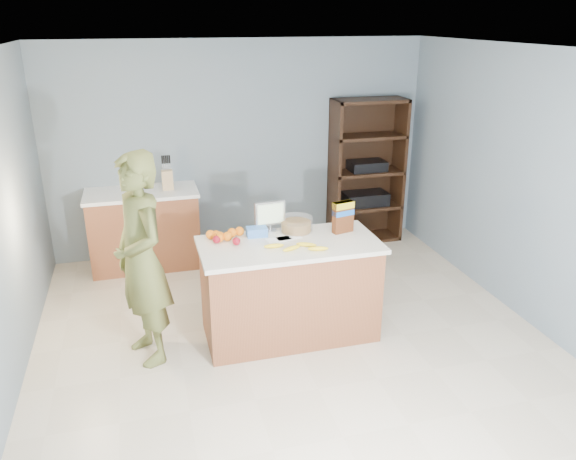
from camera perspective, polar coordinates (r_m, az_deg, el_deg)
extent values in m
cube|color=beige|center=(5.00, 1.07, -12.17)|extent=(4.50, 5.00, 0.02)
cube|color=slate|center=(6.79, -4.81, 8.29)|extent=(4.50, 0.02, 2.50)
cube|color=slate|center=(2.43, 18.83, -18.07)|extent=(4.50, 0.02, 2.50)
cube|color=slate|center=(5.49, 24.39, 3.38)|extent=(0.02, 5.00, 2.50)
cube|color=white|center=(4.19, 1.32, 17.75)|extent=(4.50, 5.00, 0.02)
cube|color=brown|center=(5.04, 0.15, -6.26)|extent=(1.50, 0.70, 0.86)
cube|color=silver|center=(4.85, 0.15, -1.53)|extent=(1.56, 0.76, 0.04)
cube|color=black|center=(5.22, 0.15, -9.97)|extent=(1.46, 0.66, 0.10)
cube|color=brown|center=(6.63, -14.35, -0.03)|extent=(1.20, 0.60, 0.86)
cube|color=white|center=(6.49, -14.70, 3.68)|extent=(1.24, 0.62, 0.04)
cube|color=black|center=(7.28, 7.44, 6.24)|extent=(0.90, 0.04, 1.80)
cube|color=black|center=(6.97, 4.71, 5.67)|extent=(0.04, 0.40, 1.80)
cube|color=black|center=(7.30, 11.12, 6.05)|extent=(0.04, 0.40, 1.80)
cube|color=black|center=(7.40, 7.65, -0.72)|extent=(0.90, 0.40, 0.04)
cube|color=black|center=(7.25, 7.81, 2.44)|extent=(0.90, 0.40, 0.04)
cube|color=black|center=(7.12, 7.99, 5.87)|extent=(0.90, 0.40, 0.04)
cube|color=black|center=(7.02, 8.17, 9.42)|extent=(0.90, 0.40, 0.04)
cube|color=black|center=(6.95, 8.36, 12.89)|extent=(0.90, 0.40, 0.04)
cube|color=black|center=(7.22, 7.85, 3.19)|extent=(0.55, 0.32, 0.16)
cube|color=black|center=(7.10, 8.02, 6.49)|extent=(0.45, 0.30, 0.12)
imported|color=brown|center=(4.68, -14.68, -2.97)|extent=(0.63, 0.76, 1.78)
cube|color=tan|center=(6.45, -12.15, 5.00)|extent=(0.12, 0.10, 0.22)
cylinder|color=black|center=(6.41, -12.61, 6.30)|extent=(0.02, 0.02, 0.09)
cylinder|color=black|center=(6.41, -12.43, 6.32)|extent=(0.02, 0.02, 0.09)
cylinder|color=black|center=(6.41, -12.25, 6.33)|extent=(0.02, 0.02, 0.09)
cylinder|color=black|center=(6.41, -12.07, 6.35)|extent=(0.02, 0.02, 0.09)
cylinder|color=black|center=(6.41, -11.89, 6.36)|extent=(0.02, 0.02, 0.09)
cube|color=white|center=(4.91, -0.93, -0.96)|extent=(0.23, 0.14, 0.00)
cube|color=white|center=(4.95, 0.07, -0.76)|extent=(0.23, 0.13, 0.00)
ellipsoid|color=yellow|center=(4.73, -1.45, -1.62)|extent=(0.18, 0.05, 0.04)
ellipsoid|color=yellow|center=(4.68, 0.36, -1.87)|extent=(0.18, 0.10, 0.04)
ellipsoid|color=yellow|center=(4.76, 1.87, -1.49)|extent=(0.17, 0.11, 0.04)
ellipsoid|color=yellow|center=(4.68, 3.08, -1.90)|extent=(0.18, 0.07, 0.04)
sphere|color=maroon|center=(4.85, -7.26, -0.96)|extent=(0.07, 0.07, 0.07)
sphere|color=maroon|center=(4.80, -5.26, -1.15)|extent=(0.07, 0.07, 0.07)
sphere|color=orange|center=(4.88, -7.02, -0.77)|extent=(0.08, 0.08, 0.08)
sphere|color=orange|center=(4.94, -7.33, -0.51)|extent=(0.08, 0.08, 0.08)
sphere|color=orange|center=(4.89, -6.18, -0.66)|extent=(0.08, 0.08, 0.08)
sphere|color=orange|center=(4.98, -5.71, -0.27)|extent=(0.08, 0.08, 0.08)
sphere|color=orange|center=(4.95, -7.88, -0.47)|extent=(0.08, 0.08, 0.08)
sphere|color=orange|center=(4.91, -6.95, -0.63)|extent=(0.08, 0.08, 0.08)
sphere|color=orange|center=(5.00, -4.95, -0.12)|extent=(0.08, 0.08, 0.08)
cube|color=blue|center=(4.98, -3.19, -0.18)|extent=(0.19, 0.13, 0.08)
cylinder|color=#267219|center=(5.09, 0.83, 0.38)|extent=(0.27, 0.27, 0.09)
cylinder|color=white|center=(5.08, 0.83, 0.59)|extent=(0.30, 0.30, 0.13)
cylinder|color=silver|center=(5.10, -1.82, -0.04)|extent=(0.12, 0.12, 0.01)
cylinder|color=silver|center=(5.09, -1.83, 0.28)|extent=(0.02, 0.02, 0.05)
cube|color=silver|center=(5.04, -1.84, 1.72)|extent=(0.28, 0.06, 0.22)
cube|color=yellow|center=(5.03, -1.77, 1.65)|extent=(0.24, 0.03, 0.18)
cube|color=#592B14|center=(5.05, 5.62, 1.31)|extent=(0.20, 0.11, 0.29)
cube|color=yellow|center=(5.01, 5.66, 2.54)|extent=(0.20, 0.11, 0.06)
cube|color=blue|center=(5.04, 5.64, 1.78)|extent=(0.20, 0.11, 0.05)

